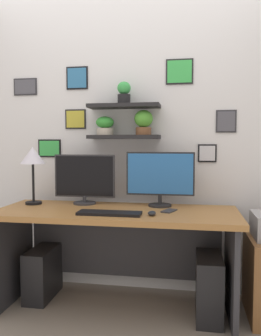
{
  "coord_description": "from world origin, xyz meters",
  "views": [
    {
      "loc": [
        0.53,
        -2.46,
        1.24
      ],
      "look_at": [
        0.1,
        0.05,
        1.06
      ],
      "focal_mm": 37.03,
      "sensor_mm": 36.0,
      "label": 1
    }
  ],
  "objects_px": {
    "desk": "(118,235)",
    "cell_phone": "(169,211)",
    "monitor_left": "(85,179)",
    "keyboard": "(109,213)",
    "desk_lamp": "(33,159)",
    "computer_tower_right": "(209,287)",
    "computer_tower_left": "(43,273)",
    "computer_mouse": "(152,213)",
    "monitor_right": "(160,177)"
  },
  "relations": [
    {
      "from": "monitor_left",
      "to": "computer_mouse",
      "type": "relative_size",
      "value": 5.53
    },
    {
      "from": "computer_tower_right",
      "to": "cell_phone",
      "type": "bearing_deg",
      "value": 175.33
    },
    {
      "from": "computer_mouse",
      "to": "computer_tower_left",
      "type": "xyz_separation_m",
      "value": [
        -0.91,
        0.24,
        -0.57
      ]
    },
    {
      "from": "desk",
      "to": "computer_mouse",
      "type": "distance_m",
      "value": 0.41
    },
    {
      "from": "desk_lamp",
      "to": "computer_tower_right",
      "type": "xyz_separation_m",
      "value": [
        1.38,
        -0.15,
        -0.89
      ]
    },
    {
      "from": "computer_mouse",
      "to": "desk_lamp",
      "type": "xyz_separation_m",
      "value": [
        -0.99,
        0.28,
        0.35
      ]
    },
    {
      "from": "monitor_right",
      "to": "computer_mouse",
      "type": "height_order",
      "value": "monitor_right"
    },
    {
      "from": "computer_tower_left",
      "to": "computer_tower_right",
      "type": "xyz_separation_m",
      "value": [
        1.3,
        -0.11,
        0.02
      ]
    },
    {
      "from": "monitor_left",
      "to": "keyboard",
      "type": "distance_m",
      "value": 0.52
    },
    {
      "from": "monitor_left",
      "to": "computer_tower_left",
      "type": "bearing_deg",
      "value": -159.98
    },
    {
      "from": "desk",
      "to": "desk_lamp",
      "type": "height_order",
      "value": "desk_lamp"
    },
    {
      "from": "computer_tower_right",
      "to": "computer_tower_left",
      "type": "bearing_deg",
      "value": 175.04
    },
    {
      "from": "monitor_left",
      "to": "keyboard",
      "type": "bearing_deg",
      "value": -52.49
    },
    {
      "from": "monitor_left",
      "to": "keyboard",
      "type": "height_order",
      "value": "monitor_left"
    },
    {
      "from": "computer_mouse",
      "to": "computer_tower_left",
      "type": "height_order",
      "value": "computer_mouse"
    },
    {
      "from": "monitor_right",
      "to": "monitor_left",
      "type": "bearing_deg",
      "value": 180.0
    },
    {
      "from": "desk",
      "to": "cell_phone",
      "type": "height_order",
      "value": "cell_phone"
    },
    {
      "from": "keyboard",
      "to": "computer_tower_left",
      "type": "relative_size",
      "value": 1.1
    },
    {
      "from": "keyboard",
      "to": "cell_phone",
      "type": "bearing_deg",
      "value": 24.11
    },
    {
      "from": "desk",
      "to": "monitor_right",
      "type": "distance_m",
      "value": 0.55
    },
    {
      "from": "computer_mouse",
      "to": "computer_tower_right",
      "type": "distance_m",
      "value": 0.68
    },
    {
      "from": "computer_mouse",
      "to": "desk_lamp",
      "type": "relative_size",
      "value": 0.2
    },
    {
      "from": "desk_lamp",
      "to": "desk",
      "type": "bearing_deg",
      "value": -6.2
    },
    {
      "from": "desk",
      "to": "cell_phone",
      "type": "relative_size",
      "value": 12.67
    },
    {
      "from": "keyboard",
      "to": "computer_tower_left",
      "type": "bearing_deg",
      "value": 156.51
    },
    {
      "from": "computer_tower_left",
      "to": "keyboard",
      "type": "bearing_deg",
      "value": -23.49
    },
    {
      "from": "desk",
      "to": "desk_lamp",
      "type": "bearing_deg",
      "value": 173.8
    },
    {
      "from": "desk",
      "to": "monitor_right",
      "type": "relative_size",
      "value": 3.35
    },
    {
      "from": "monitor_left",
      "to": "desk_lamp",
      "type": "bearing_deg",
      "value": -168.36
    },
    {
      "from": "keyboard",
      "to": "cell_phone",
      "type": "relative_size",
      "value": 3.14
    },
    {
      "from": "cell_phone",
      "to": "computer_tower_left",
      "type": "distance_m",
      "value": 1.16
    },
    {
      "from": "desk_lamp",
      "to": "computer_tower_left",
      "type": "bearing_deg",
      "value": -21.93
    },
    {
      "from": "desk_lamp",
      "to": "monitor_right",
      "type": "bearing_deg",
      "value": 4.69
    },
    {
      "from": "desk",
      "to": "cell_phone",
      "type": "xyz_separation_m",
      "value": [
        0.39,
        -0.05,
        0.21
      ]
    },
    {
      "from": "computer_mouse",
      "to": "computer_tower_left",
      "type": "distance_m",
      "value": 1.1
    },
    {
      "from": "desk",
      "to": "monitor_left",
      "type": "xyz_separation_m",
      "value": [
        -0.31,
        0.16,
        0.41
      ]
    },
    {
      "from": "keyboard",
      "to": "computer_tower_right",
      "type": "relative_size",
      "value": 0.99
    },
    {
      "from": "monitor_left",
      "to": "monitor_right",
      "type": "xyz_separation_m",
      "value": [
        0.61,
        -0.0,
        0.02
      ]
    },
    {
      "from": "desk",
      "to": "cell_phone",
      "type": "bearing_deg",
      "value": -6.73
    },
    {
      "from": "desk_lamp",
      "to": "cell_phone",
      "type": "xyz_separation_m",
      "value": [
        1.1,
        -0.12,
        -0.36
      ]
    },
    {
      "from": "keyboard",
      "to": "desk_lamp",
      "type": "bearing_deg",
      "value": 156.69
    },
    {
      "from": "computer_tower_left",
      "to": "desk",
      "type": "bearing_deg",
      "value": -3.98
    },
    {
      "from": "monitor_right",
      "to": "computer_tower_left",
      "type": "relative_size",
      "value": 1.32
    },
    {
      "from": "monitor_left",
      "to": "computer_tower_right",
      "type": "bearing_deg",
      "value": -13.19
    },
    {
      "from": "keyboard",
      "to": "monitor_right",
      "type": "bearing_deg",
      "value": 50.67
    },
    {
      "from": "desk",
      "to": "computer_tower_right",
      "type": "height_order",
      "value": "desk"
    },
    {
      "from": "desk",
      "to": "computer_mouse",
      "type": "xyz_separation_m",
      "value": [
        0.28,
        -0.2,
        0.22
      ]
    },
    {
      "from": "keyboard",
      "to": "computer_tower_right",
      "type": "distance_m",
      "value": 0.88
    },
    {
      "from": "monitor_right",
      "to": "computer_tower_right",
      "type": "xyz_separation_m",
      "value": [
        0.37,
        -0.23,
        -0.76
      ]
    },
    {
      "from": "desk",
      "to": "computer_mouse",
      "type": "height_order",
      "value": "computer_mouse"
    }
  ]
}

